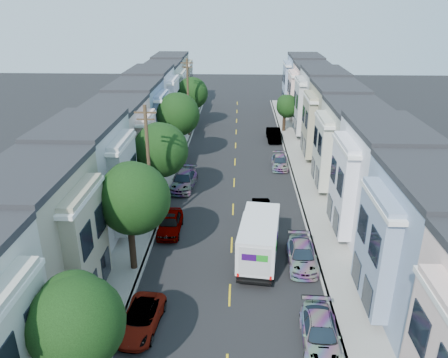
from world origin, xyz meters
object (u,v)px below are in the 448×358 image
at_px(tree_e, 191,93).
at_px(utility_pole_near, 149,170).
at_px(utility_pole_far, 188,98).
at_px(parked_left_b, 140,319).
at_px(tree_a, 74,324).
at_px(parked_right_b, 302,255).
at_px(parked_right_d, 274,135).
at_px(tree_b, 132,199).
at_px(tree_d, 177,115).
at_px(tree_far_r, 287,107).
at_px(parked_right_a, 320,334).
at_px(parked_right_c, 280,162).
at_px(tree_c, 160,150).
at_px(fedex_truck, 259,238).
at_px(parked_left_d, 184,180).
at_px(lead_sedan, 262,212).
at_px(parked_left_c, 170,223).

distance_m(tree_e, utility_pole_near, 30.11).
distance_m(utility_pole_far, parked_left_b, 37.42).
height_order(tree_a, parked_right_b, tree_a).
relative_size(tree_e, parked_right_d, 1.56).
relative_size(tree_b, parked_left_b, 1.74).
bearing_deg(tree_a, tree_d, 90.00).
relative_size(tree_far_r, parked_right_d, 1.11).
distance_m(tree_d, parked_left_b, 27.16).
xyz_separation_m(parked_left_b, parked_right_b, (9.80, 6.78, 0.07)).
bearing_deg(parked_right_a, tree_a, -157.15).
bearing_deg(parked_right_c, tree_d, 176.51).
xyz_separation_m(tree_b, utility_pole_near, (0.00, 5.39, -0.16)).
xyz_separation_m(tree_a, parked_right_d, (11.20, 40.48, -3.84)).
xyz_separation_m(tree_b, tree_e, (-0.00, 35.50, -0.38)).
bearing_deg(tree_far_r, tree_c, -118.90).
bearing_deg(parked_left_b, fedex_truck, 51.74).
xyz_separation_m(utility_pole_near, parked_right_c, (11.20, 14.51, -4.53)).
bearing_deg(parked_right_d, tree_far_r, 62.92).
distance_m(parked_left_b, parked_right_d, 36.77).
xyz_separation_m(tree_e, parked_left_b, (1.40, -41.23, -4.32)).
bearing_deg(tree_e, parked_right_c, -54.32).
bearing_deg(parked_right_c, parked_right_b, -88.16).
bearing_deg(parked_right_c, parked_left_b, -109.09).
relative_size(utility_pole_far, parked_left_d, 1.98).
bearing_deg(utility_pole_near, tree_c, 90.02).
bearing_deg(parked_right_d, tree_a, -107.25).
height_order(parked_right_b, parked_right_d, parked_right_d).
bearing_deg(utility_pole_near, tree_e, 90.00).
relative_size(tree_b, utility_pole_far, 0.77).
height_order(fedex_truck, lead_sedan, fedex_truck).
height_order(tree_e, parked_right_b, tree_e).
bearing_deg(fedex_truck, utility_pole_near, 161.38).
height_order(tree_a, parked_right_c, tree_a).
distance_m(tree_a, tree_far_r, 46.62).
xyz_separation_m(tree_c, parked_left_b, (1.40, -15.75, -4.57)).
distance_m(tree_a, fedex_truck, 14.98).
height_order(utility_pole_near, parked_right_c, utility_pole_near).
distance_m(tree_b, parked_left_d, 14.80).
distance_m(tree_d, tree_far_r, 18.62).
height_order(parked_left_b, parked_right_a, parked_right_a).
distance_m(tree_far_r, parked_right_d, 5.42).
bearing_deg(tree_far_r, lead_sedan, -99.70).
bearing_deg(tree_c, parked_right_d, 60.36).
xyz_separation_m(fedex_truck, parked_left_d, (-6.82, 12.59, -1.00)).
xyz_separation_m(tree_e, parked_left_d, (1.40, -21.49, -4.17)).
relative_size(tree_c, tree_far_r, 1.48).
distance_m(tree_e, parked_right_b, 36.47).
height_order(tree_e, utility_pole_far, utility_pole_far).
xyz_separation_m(parked_left_c, parked_right_c, (9.80, 14.64, -0.13)).
bearing_deg(tree_a, parked_left_d, 86.76).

